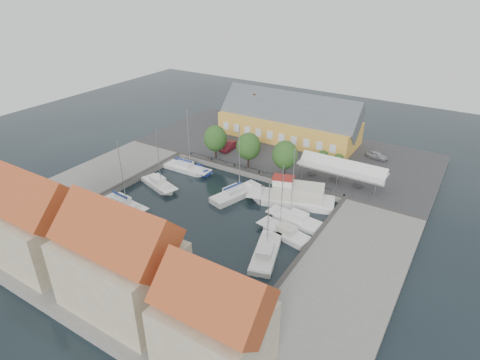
# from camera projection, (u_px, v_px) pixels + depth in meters

# --- Properties ---
(ground) EXTENTS (140.00, 140.00, 0.00)m
(ground) POSITION_uv_depth(u_px,v_px,m) (219.00, 204.00, 61.66)
(ground) COLOR black
(ground) RESTS_ON ground
(north_quay) EXTENTS (56.00, 26.00, 1.00)m
(north_quay) POSITION_uv_depth(u_px,v_px,m) (286.00, 150.00, 78.74)
(north_quay) COLOR #2D2D30
(north_quay) RESTS_ON ground
(west_quay) EXTENTS (12.00, 24.00, 1.00)m
(west_quay) POSITION_uv_depth(u_px,v_px,m) (109.00, 172.00, 70.20)
(west_quay) COLOR slate
(west_quay) RESTS_ON ground
(east_quay) EXTENTS (12.00, 24.00, 1.00)m
(east_quay) POSITION_uv_depth(u_px,v_px,m) (357.00, 256.00, 49.64)
(east_quay) COLOR slate
(east_quay) RESTS_ON ground
(south_bank) EXTENTS (56.00, 14.00, 1.00)m
(south_bank) POSITION_uv_depth(u_px,v_px,m) (115.00, 281.00, 45.61)
(south_bank) COLOR slate
(south_bank) RESTS_ON ground
(quay_edge_fittings) EXTENTS (56.00, 24.72, 0.40)m
(quay_edge_fittings) POSITION_uv_depth(u_px,v_px,m) (236.00, 185.00, 64.73)
(quay_edge_fittings) COLOR #383533
(quay_edge_fittings) RESTS_ON north_quay
(warehouse) EXTENTS (28.56, 14.00, 9.55)m
(warehouse) POSITION_uv_depth(u_px,v_px,m) (287.00, 121.00, 82.17)
(warehouse) COLOR gold
(warehouse) RESTS_ON north_quay
(tent_canopy) EXTENTS (14.00, 4.00, 2.83)m
(tent_canopy) POSITION_uv_depth(u_px,v_px,m) (342.00, 168.00, 64.32)
(tent_canopy) COLOR silver
(tent_canopy) RESTS_ON north_quay
(quay_trees) EXTENTS (18.20, 4.20, 6.30)m
(quay_trees) POSITION_uv_depth(u_px,v_px,m) (248.00, 146.00, 69.36)
(quay_trees) COLOR black
(quay_trees) RESTS_ON north_quay
(car_silver) EXTENTS (4.29, 2.48, 1.37)m
(car_silver) POSITION_uv_depth(u_px,v_px,m) (377.00, 155.00, 73.78)
(car_silver) COLOR #ABADB3
(car_silver) RESTS_ON north_quay
(car_red) EXTENTS (1.87, 4.81, 1.56)m
(car_red) POSITION_uv_depth(u_px,v_px,m) (229.00, 146.00, 77.48)
(car_red) COLOR maroon
(car_red) RESTS_ON north_quay
(center_sailboat) EXTENTS (5.07, 9.27, 12.37)m
(center_sailboat) POSITION_uv_depth(u_px,v_px,m) (235.00, 195.00, 63.40)
(center_sailboat) COLOR white
(center_sailboat) RESTS_ON ground
(trawler) EXTENTS (13.89, 7.68, 5.00)m
(trawler) POSITION_uv_depth(u_px,v_px,m) (294.00, 197.00, 61.44)
(trawler) COLOR white
(trawler) RESTS_ON ground
(east_boat_a) EXTENTS (8.51, 3.61, 11.72)m
(east_boat_a) POSITION_uv_depth(u_px,v_px,m) (295.00, 221.00, 57.07)
(east_boat_a) COLOR white
(east_boat_a) RESTS_ON ground
(east_boat_b) EXTENTS (8.17, 4.16, 10.81)m
(east_boat_b) POSITION_uv_depth(u_px,v_px,m) (285.00, 234.00, 54.25)
(east_boat_b) COLOR white
(east_boat_b) RESTS_ON ground
(east_boat_c) EXTENTS (5.09, 8.99, 11.07)m
(east_boat_c) POSITION_uv_depth(u_px,v_px,m) (266.00, 255.00, 50.24)
(east_boat_c) COLOR white
(east_boat_c) RESTS_ON ground
(west_boat_a) EXTENTS (9.24, 2.79, 12.04)m
(west_boat_a) POSITION_uv_depth(u_px,v_px,m) (186.00, 169.00, 71.94)
(west_boat_a) COLOR white
(west_boat_a) RESTS_ON ground
(west_boat_c) EXTENTS (8.21, 4.74, 10.76)m
(west_boat_c) POSITION_uv_depth(u_px,v_px,m) (159.00, 185.00, 66.60)
(west_boat_c) COLOR white
(west_boat_c) RESTS_ON ground
(west_boat_d) EXTENTS (8.80, 3.31, 11.48)m
(west_boat_d) POSITION_uv_depth(u_px,v_px,m) (123.00, 205.00, 60.78)
(west_boat_d) COLOR white
(west_boat_d) RESTS_ON ground
(launch_sw) EXTENTS (5.28, 5.22, 0.98)m
(launch_sw) POSITION_uv_depth(u_px,v_px,m) (104.00, 211.00, 59.67)
(launch_sw) COLOR white
(launch_sw) RESTS_ON ground
(launch_nw) EXTENTS (5.45, 3.71, 0.88)m
(launch_nw) POSITION_uv_depth(u_px,v_px,m) (201.00, 171.00, 71.52)
(launch_nw) COLOR navy
(launch_nw) RESTS_ON ground
(townhouses) EXTENTS (36.30, 8.50, 12.00)m
(townhouses) POSITION_uv_depth(u_px,v_px,m) (104.00, 260.00, 40.56)
(townhouses) COLOR beige
(townhouses) RESTS_ON south_bank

